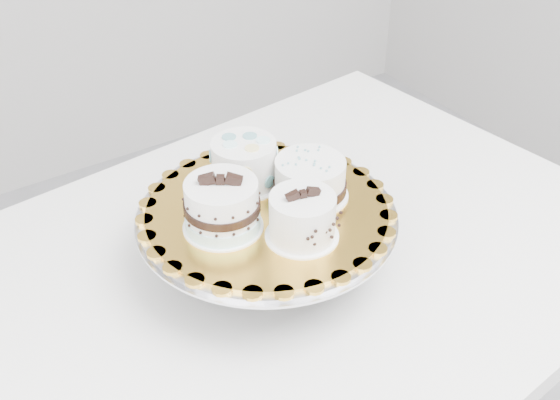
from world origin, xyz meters
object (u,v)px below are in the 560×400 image
cake_stand (267,229)px  cake_swirl (302,218)px  cake_banded (222,208)px  table (265,304)px  cake_ribbon (311,180)px  cake_board (267,210)px  cake_dots (244,163)px

cake_stand → cake_swirl: 0.11m
cake_banded → table: bearing=36.7°
table → cake_ribbon: cake_ribbon is taller
cake_board → cake_ribbon: cake_ribbon is taller
table → cake_stand: (0.01, 0.00, 0.15)m
table → cake_dots: bearing=72.7°
table → cake_banded: bearing=175.7°
table → cake_banded: cake_banded is taller
cake_board → table: bearing=-170.2°
cake_board → cake_dots: 0.08m
cake_stand → cake_board: size_ratio=1.09×
cake_stand → cake_dots: cake_dots is taller
cake_stand → cake_board: bearing=-90.0°
cake_stand → cake_dots: (0.01, 0.07, 0.07)m
cake_dots → cake_ribbon: bearing=-75.9°
cake_ribbon → cake_dots: bearing=148.2°
cake_stand → cake_ribbon: size_ratio=2.88×
cake_stand → cake_swirl: cake_swirl is taller
table → cake_banded: (-0.07, -0.00, 0.22)m
cake_board → cake_ribbon: bearing=-6.3°
cake_board → cake_dots: bearing=84.1°
table → cake_swirl: size_ratio=11.83×
table → cake_swirl: cake_swirl is taller
cake_banded → cake_ribbon: (0.15, -0.00, -0.01)m
cake_swirl → cake_dots: size_ratio=0.84×
cake_swirl → cake_dots: 0.16m
cake_swirl → cake_ribbon: cake_swirl is taller
table → cake_board: size_ratio=3.65×
cake_board → cake_dots: cake_dots is taller
cake_dots → cake_ribbon: cake_dots is taller
table → cake_ribbon: size_ratio=9.66×
table → cake_stand: bearing=3.7°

